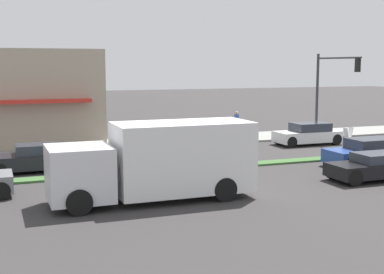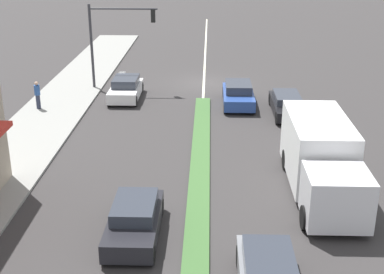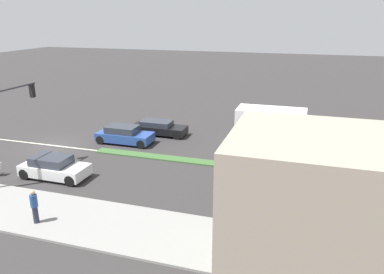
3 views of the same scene
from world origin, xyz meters
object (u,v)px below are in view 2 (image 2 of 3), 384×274
Objects in this scene: pedestrian at (37,94)px; sedan_dark at (135,220)px; delivery_truck at (321,158)px; traffic_signal_main at (112,32)px; warning_aframe_sign at (122,78)px; van_white at (126,89)px; coupe_blue at (238,95)px; suv_black at (287,104)px.

pedestrian is 0.41× the size of sedan_dark.
traffic_signal_main is at bearing -53.72° from delivery_truck.
traffic_signal_main is at bearing -127.62° from pedestrian.
warning_aframe_sign is 0.11× the size of delivery_truck.
traffic_signal_main is 6.86m from pedestrian.
sedan_dark is (7.20, 3.82, -0.85)m from delivery_truck.
van_white is 0.95× the size of coupe_blue.
suv_black is 1.06× the size of coupe_blue.
delivery_truck reaches higher than coupe_blue.
suv_black is (-14.92, 0.17, -0.41)m from pedestrian.
van_white is (-4.92, -2.63, -0.34)m from pedestrian.
delivery_truck reaches higher than warning_aframe_sign.
warning_aframe_sign is 0.18× the size of suv_black.
warning_aframe_sign is 19.75m from delivery_truck.
pedestrian is 0.41× the size of van_white.
sedan_dark is (-3.92, 18.98, -3.28)m from traffic_signal_main.
traffic_signal_main is 12.68m from suv_black.
traffic_signal_main is 3.74m from warning_aframe_sign.
van_white is (10.00, -2.80, 0.07)m from suv_black.
sedan_dark reaches higher than suv_black.
warning_aframe_sign is 0.19× the size of coupe_blue.
sedan_dark is 16.91m from van_white.
traffic_signal_main reaches higher than van_white.
suv_black is at bearing 179.34° from pedestrian.
sedan_dark is 0.94× the size of coupe_blue.
warning_aframe_sign is at bearing -79.93° from sedan_dark.
van_white is at bearing -151.91° from pedestrian.
pedestrian is (3.80, 4.93, -2.90)m from traffic_signal_main.
traffic_signal_main is at bearing -63.95° from van_white.
pedestrian is at bearing 56.72° from warning_aframe_sign.
delivery_truck reaches higher than sedan_dark.
warning_aframe_sign is at bearing -123.28° from pedestrian.
pedestrian is at bearing 52.38° from traffic_signal_main.
traffic_signal_main reaches higher than coupe_blue.
traffic_signal_main is 19.66m from sedan_dark.
traffic_signal_main is 18.96m from delivery_truck.
pedestrian reaches higher than suv_black.
pedestrian is at bearing -34.42° from delivery_truck.
traffic_signal_main is at bearing -22.12° from coupe_blue.
sedan_dark is at bearing 62.58° from suv_black.
traffic_signal_main is 0.75× the size of delivery_truck.
van_white reaches higher than sedan_dark.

